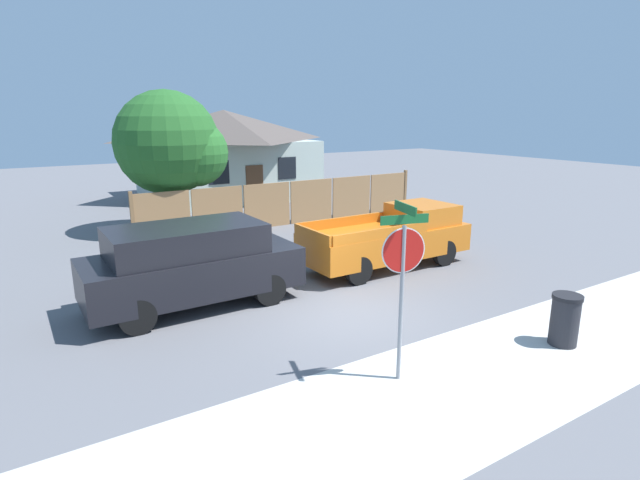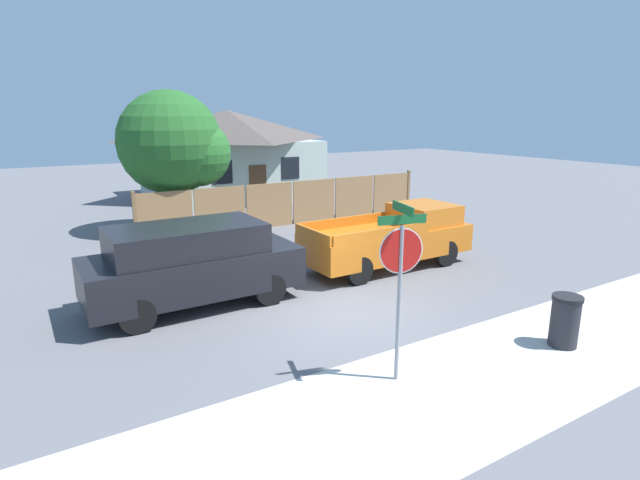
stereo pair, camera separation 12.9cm
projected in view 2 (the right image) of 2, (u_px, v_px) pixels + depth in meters
The scene contains 9 objects.
ground_plane at pixel (343, 313), 11.41m from camera, with size 80.00×80.00×0.00m, color slate.
sidewalk_strip at pixel (462, 384), 8.43m from camera, with size 36.00×3.20×0.01m.
wooden_fence at pixel (293, 203), 20.38m from camera, with size 12.49×0.12×1.86m.
house at pixel (229, 152), 27.12m from camera, with size 8.68×7.97×4.62m.
oak_tree at pixel (176, 145), 18.64m from camera, with size 4.05×3.86×5.31m.
red_suv at pixel (192, 263), 11.65m from camera, with size 4.93×2.07×1.96m.
orange_pickup at pixel (393, 238), 14.74m from camera, with size 5.17×1.91×1.77m.
stop_sign at pixel (401, 265), 8.09m from camera, with size 0.81×0.73×3.06m.
trash_bin at pixel (565, 321), 9.71m from camera, with size 0.57×0.57×1.03m.
Camera 2 is at (-5.99, -8.80, 4.45)m, focal length 28.00 mm.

